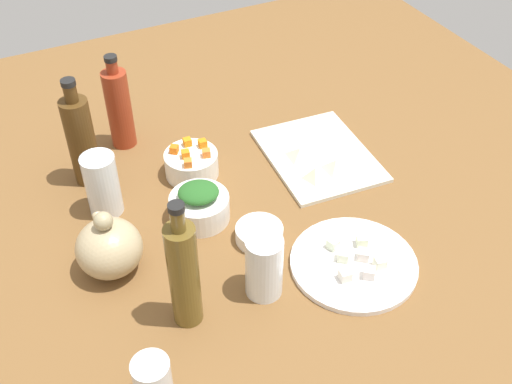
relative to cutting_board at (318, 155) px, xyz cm
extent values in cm
cube|color=brown|center=(-10.14, 22.01, -2.00)|extent=(190.00, 190.00, 3.00)
cube|color=silver|center=(0.00, 0.00, 0.00)|extent=(32.11, 25.87, 1.00)
cylinder|color=white|center=(-33.92, 11.72, 0.10)|extent=(25.71, 25.71, 1.20)
cylinder|color=white|center=(-7.33, 34.21, 2.45)|extent=(12.97, 12.97, 5.90)
cylinder|color=white|center=(7.59, 30.20, 2.44)|extent=(12.55, 12.55, 5.88)
cylinder|color=white|center=(-18.91, 25.53, 1.12)|extent=(10.06, 10.06, 3.24)
ellipsoid|color=tan|center=(-13.30, 55.50, 5.30)|extent=(13.28, 13.08, 11.60)
sphere|color=tan|center=(-13.30, 55.50, 12.59)|extent=(3.72, 3.72, 3.72)
cylinder|color=tan|center=(-7.66, 55.50, 6.75)|extent=(5.38, 2.00, 3.93)
cylinder|color=maroon|center=(26.48, 40.96, 9.60)|extent=(6.03, 6.03, 20.20)
cylinder|color=maroon|center=(26.48, 40.96, 21.25)|extent=(2.71, 2.71, 3.11)
cylinder|color=black|center=(26.48, 40.96, 23.41)|extent=(3.01, 3.01, 1.20)
cylinder|color=#4B3113|center=(16.51, 52.53, 10.25)|extent=(6.34, 6.34, 21.49)
cylinder|color=#4B3113|center=(16.51, 52.53, 22.99)|extent=(2.85, 2.85, 3.98)
cylinder|color=black|center=(16.51, 52.53, 25.58)|extent=(3.17, 3.17, 1.20)
cylinder|color=brown|center=(-31.21, 46.32, 10.90)|extent=(5.55, 5.55, 22.79)
cylinder|color=brown|center=(-31.21, 46.32, 24.43)|extent=(2.50, 2.50, 4.28)
cylinder|color=black|center=(-31.21, 46.32, 27.17)|extent=(2.77, 2.77, 1.20)
cylinder|color=white|center=(4.10, 51.82, 6.83)|extent=(7.32, 7.32, 14.66)
cylinder|color=white|center=(-31.71, 30.87, 6.29)|extent=(7.19, 7.19, 13.57)
cylinder|color=white|center=(-45.09, 57.43, 4.81)|extent=(6.28, 6.28, 10.61)
cube|color=orange|center=(11.17, 29.56, 6.28)|extent=(1.90, 1.90, 1.80)
cube|color=orange|center=(7.01, 31.61, 6.28)|extent=(2.13, 2.13, 1.80)
cube|color=orange|center=(5.28, 27.18, 6.28)|extent=(2.24, 2.24, 1.80)
cube|color=orange|center=(9.86, 33.32, 6.28)|extent=(2.52, 2.52, 1.80)
cube|color=orange|center=(9.08, 26.54, 6.28)|extent=(1.83, 1.83, 1.80)
cube|color=orange|center=(3.67, 32.33, 6.28)|extent=(2.30, 2.30, 1.80)
ellipsoid|color=#265F23|center=(-7.33, 34.21, 6.89)|extent=(10.25, 10.82, 2.98)
cube|color=white|center=(-28.74, 13.50, 1.80)|extent=(2.78, 2.78, 2.20)
cube|color=white|center=(-32.55, 13.46, 1.80)|extent=(3.10, 3.10, 2.20)
cube|color=white|center=(-37.28, 7.87, 1.80)|extent=(2.60, 2.60, 2.20)
cube|color=silver|center=(-37.05, 15.90, 1.80)|extent=(2.44, 2.44, 2.20)
cube|color=silver|center=(-34.12, 9.63, 1.80)|extent=(3.09, 3.09, 2.20)
cube|color=#E9F4CD|center=(-30.66, 7.76, 1.80)|extent=(2.93, 2.93, 2.20)
cube|color=silver|center=(-38.60, 11.35, 1.80)|extent=(3.08, 3.08, 2.20)
pyramid|color=beige|center=(0.74, 4.90, 1.91)|extent=(7.55, 7.41, 2.82)
pyramid|color=beige|center=(-6.83, -0.49, 1.81)|extent=(7.30, 7.27, 2.63)
pyramid|color=beige|center=(-7.62, 5.61, 2.03)|extent=(5.92, 6.00, 3.06)
camera|label=1|loc=(-101.12, 66.52, 93.14)|focal=43.46mm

